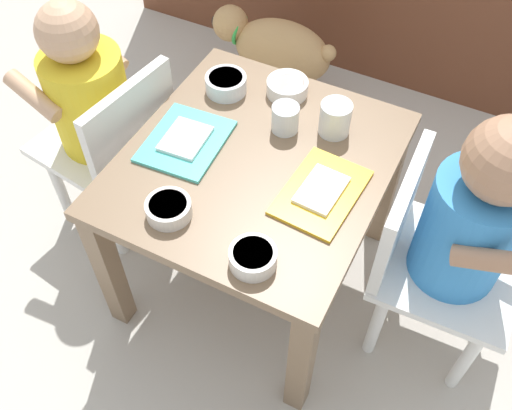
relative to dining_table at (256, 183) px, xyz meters
name	(u,v)px	position (x,y,z in m)	size (l,w,h in m)	color
ground_plane	(256,271)	(0.00, 0.00, -0.35)	(7.00, 7.00, 0.00)	#B2ADA3
dining_table	(256,183)	(0.00, 0.00, 0.00)	(0.53, 0.58, 0.43)	#7A6047
seated_child_left	(93,102)	(-0.43, 0.01, 0.06)	(0.32, 0.32, 0.66)	white
seated_child_right	(466,223)	(0.43, 0.03, 0.08)	(0.29, 0.29, 0.68)	white
dog	(276,49)	(-0.26, 0.64, -0.16)	(0.42, 0.18, 0.30)	tan
food_tray_left	(186,140)	(-0.16, -0.02, 0.08)	(0.17, 0.20, 0.02)	#4CC6BC
food_tray_right	(321,192)	(0.16, -0.02, 0.08)	(0.15, 0.21, 0.02)	gold
water_cup_left	(285,120)	(0.01, 0.11, 0.10)	(0.06, 0.06, 0.06)	white
water_cup_right	(335,120)	(0.11, 0.15, 0.11)	(0.07, 0.07, 0.07)	white
veggie_bowl_near	(169,208)	(-0.08, -0.20, 0.09)	(0.09, 0.09, 0.03)	silver
cereal_bowl_left_side	(253,257)	(0.11, -0.23, 0.09)	(0.09, 0.09, 0.03)	silver
veggie_bowl_far	(287,87)	(-0.03, 0.22, 0.09)	(0.09, 0.09, 0.03)	white
cereal_bowl_right_side	(226,83)	(-0.16, 0.16, 0.09)	(0.09, 0.09, 0.04)	white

